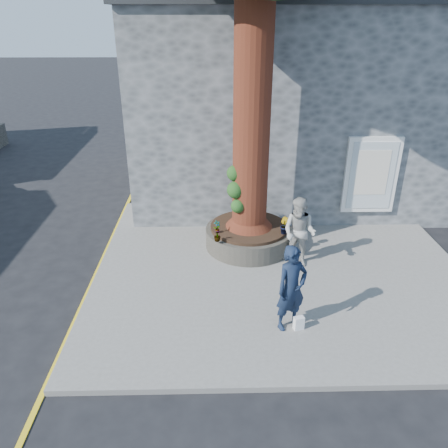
{
  "coord_description": "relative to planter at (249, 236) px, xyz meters",
  "views": [
    {
      "loc": [
        -0.1,
        -8.4,
        5.81
      ],
      "look_at": [
        0.11,
        1.02,
        1.25
      ],
      "focal_mm": 35.0,
      "sensor_mm": 36.0,
      "label": 1
    }
  ],
  "objects": [
    {
      "name": "plant_c",
      "position": [
        -0.85,
        -0.85,
        0.46
      ],
      "size": [
        0.18,
        0.18,
        0.3
      ],
      "primitive_type": "imported",
      "rotation": [
        0.0,
        0.0,
        3.23
      ],
      "color": "gray",
      "rests_on": "planter"
    },
    {
      "name": "shopping_bag",
      "position": [
        0.74,
        -3.49,
        -0.15
      ],
      "size": [
        0.23,
        0.17,
        0.28
      ],
      "primitive_type": "cube",
      "rotation": [
        0.0,
        0.0,
        0.28
      ],
      "color": "white",
      "rests_on": "pavement"
    },
    {
      "name": "pavement",
      "position": [
        0.7,
        -1.0,
        -0.35
      ],
      "size": [
        9.0,
        8.0,
        0.12
      ],
      "primitive_type": "cube",
      "color": "slate",
      "rests_on": "ground"
    },
    {
      "name": "plant_a",
      "position": [
        -0.85,
        -0.41,
        0.48
      ],
      "size": [
        0.22,
        0.2,
        0.34
      ],
      "primitive_type": "imported",
      "rotation": [
        0.0,
        0.0,
        0.62
      ],
      "color": "gray",
      "rests_on": "planter"
    },
    {
      "name": "stone_shop",
      "position": [
        1.7,
        5.2,
        2.75
      ],
      "size": [
        10.3,
        8.3,
        6.3
      ],
      "color": "#4C4F51",
      "rests_on": "ground"
    },
    {
      "name": "man",
      "position": [
        0.56,
        -3.4,
        0.61
      ],
      "size": [
        0.78,
        0.67,
        1.8
      ],
      "primitive_type": "imported",
      "rotation": [
        0.0,
        0.0,
        0.44
      ],
      "color": "#121E34",
      "rests_on": "pavement"
    },
    {
      "name": "plant_b",
      "position": [
        0.85,
        -0.46,
        0.53
      ],
      "size": [
        0.26,
        0.27,
        0.43
      ],
      "primitive_type": "imported",
      "rotation": [
        0.0,
        0.0,
        1.72
      ],
      "color": "gray",
      "rests_on": "planter"
    },
    {
      "name": "woman",
      "position": [
        1.15,
        -0.96,
        0.59
      ],
      "size": [
        1.08,
        1.03,
        1.76
      ],
      "primitive_type": "imported",
      "rotation": [
        0.0,
        0.0,
        -0.6
      ],
      "color": "#A1A09A",
      "rests_on": "pavement"
    },
    {
      "name": "yellow_line",
      "position": [
        -3.85,
        -1.0,
        -0.41
      ],
      "size": [
        0.1,
        30.0,
        0.01
      ],
      "primitive_type": "cube",
      "color": "yellow",
      "rests_on": "ground"
    },
    {
      "name": "plant_d",
      "position": [
        0.5,
        0.85,
        0.44
      ],
      "size": [
        0.29,
        0.31,
        0.27
      ],
      "primitive_type": "imported",
      "rotation": [
        0.0,
        0.0,
        5.16
      ],
      "color": "gray",
      "rests_on": "planter"
    },
    {
      "name": "planter",
      "position": [
        0.0,
        0.0,
        0.0
      ],
      "size": [
        2.3,
        2.3,
        0.6
      ],
      "color": "black",
      "rests_on": "pavement"
    },
    {
      "name": "ground",
      "position": [
        -0.8,
        -2.0,
        -0.41
      ],
      "size": [
        120.0,
        120.0,
        0.0
      ],
      "primitive_type": "plane",
      "color": "black",
      "rests_on": "ground"
    }
  ]
}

